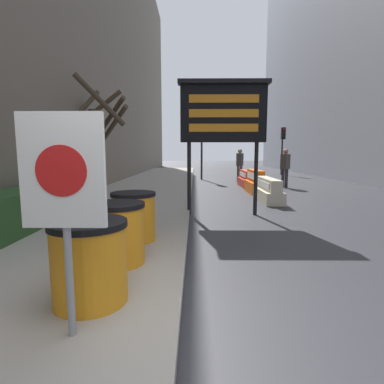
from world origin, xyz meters
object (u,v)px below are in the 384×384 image
object	(u,v)px
barrel_drum_middle	(117,233)
traffic_light_far_side	(283,141)
jersey_barrier_red_striped	(246,179)
traffic_light_near_curb	(202,129)
warning_sign	(63,186)
jersey_barrier_orange_far	(255,183)
message_board	(223,114)
traffic_cone_near	(275,189)
barrel_drum_back	(134,216)
pedestrian_worker	(285,165)
pedestrian_passerby	(240,162)
barrel_drum_foreground	(90,262)
jersey_barrier_cream	(268,191)

from	to	relation	value
barrel_drum_middle	traffic_light_far_side	world-z (taller)	traffic_light_far_side
jersey_barrier_red_striped	traffic_light_near_curb	bearing A→B (deg)	118.59
warning_sign	jersey_barrier_orange_far	distance (m)	10.46
warning_sign	barrel_drum_middle	bearing A→B (deg)	91.41
message_board	jersey_barrier_red_striped	size ratio (longest dim) A/B	1.59
warning_sign	traffic_cone_near	size ratio (longest dim) A/B	2.98
barrel_drum_back	jersey_barrier_orange_far	bearing A→B (deg)	64.02
message_board	traffic_light_far_side	distance (m)	15.39
warning_sign	message_board	xyz separation A→B (m)	(1.71, 5.44, 1.21)
traffic_light_far_side	traffic_cone_near	bearing A→B (deg)	-107.21
jersey_barrier_red_striped	traffic_light_far_side	size ratio (longest dim) A/B	0.62
traffic_light_near_curb	pedestrian_worker	xyz separation A→B (m)	(3.77, -4.15, -1.97)
jersey_barrier_orange_far	traffic_light_far_side	bearing A→B (deg)	68.43
barrel_drum_back	warning_sign	bearing A→B (deg)	-89.29
barrel_drum_back	traffic_cone_near	xyz separation A→B (m)	(3.96, 5.94, -0.25)
message_board	pedestrian_worker	bearing A→B (deg)	60.89
barrel_drum_middle	warning_sign	distance (m)	1.82
traffic_light_near_curb	message_board	bearing A→B (deg)	-88.36
warning_sign	message_board	size ratio (longest dim) A/B	0.52
barrel_drum_back	traffic_cone_near	bearing A→B (deg)	56.34
barrel_drum_back	pedestrian_passerby	distance (m)	12.68
jersey_barrier_orange_far	barrel_drum_foreground	bearing A→B (deg)	-110.62
message_board	pedestrian_passerby	world-z (taller)	message_board
traffic_light_far_side	jersey_barrier_orange_far	bearing A→B (deg)	-111.57
barrel_drum_middle	pedestrian_passerby	distance (m)	13.70
traffic_cone_near	traffic_light_far_side	distance (m)	11.85
jersey_barrier_red_striped	barrel_drum_middle	bearing A→B (deg)	-108.43
warning_sign	barrel_drum_back	bearing A→B (deg)	90.71
message_board	jersey_barrier_cream	world-z (taller)	message_board
barrel_drum_foreground	jersey_barrier_cream	size ratio (longest dim) A/B	0.39
message_board	jersey_barrier_orange_far	size ratio (longest dim) A/B	1.88
jersey_barrier_red_striped	pedestrian_passerby	xyz separation A→B (m)	(0.11, 2.74, 0.74)
barrel_drum_foreground	pedestrian_passerby	xyz separation A→B (m)	(3.59, 14.26, 0.54)
message_board	jersey_barrier_orange_far	bearing A→B (deg)	68.39
barrel_drum_foreground	barrel_drum_back	size ratio (longest dim) A/B	1.00
warning_sign	pedestrian_passerby	distance (m)	15.26
traffic_light_near_curb	pedestrian_worker	size ratio (longest dim) A/B	2.34
barrel_drum_middle	message_board	world-z (taller)	message_board
barrel_drum_foreground	pedestrian_worker	bearing A→B (deg)	64.83
jersey_barrier_orange_far	traffic_light_far_side	world-z (taller)	traffic_light_far_side
jersey_barrier_red_striped	traffic_cone_near	size ratio (longest dim) A/B	3.58
message_board	traffic_cone_near	bearing A→B (deg)	55.21
barrel_drum_foreground	pedestrian_worker	distance (m)	12.28
warning_sign	pedestrian_passerby	xyz separation A→B (m)	(3.56, 14.83, -0.27)
jersey_barrier_cream	pedestrian_worker	bearing A→B (deg)	66.52
barrel_drum_foreground	traffic_cone_near	size ratio (longest dim) A/B	1.38
warning_sign	jersey_barrier_orange_far	bearing A→B (deg)	70.68
message_board	warning_sign	bearing A→B (deg)	-107.43
barrel_drum_middle	traffic_cone_near	xyz separation A→B (m)	(3.96, 7.00, -0.25)
barrel_drum_foreground	pedestrian_passerby	bearing A→B (deg)	75.86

